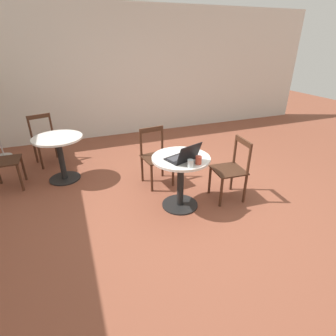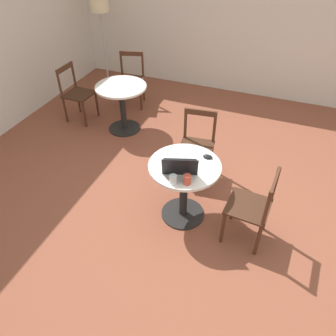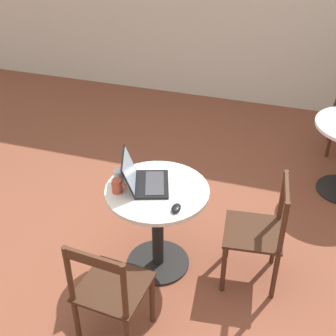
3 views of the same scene
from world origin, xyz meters
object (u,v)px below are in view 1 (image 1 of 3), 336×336
at_px(chair_mid_right, 45,140).
at_px(drinking_glass, 190,163).
at_px(laptop, 183,157).
at_px(cafe_table_mid, 60,150).
at_px(chair_mid_back, 1,161).
at_px(mouse, 188,149).
at_px(mug, 198,160).
at_px(chair_near_front, 231,170).
at_px(cafe_table_near, 181,172).
at_px(chair_near_right, 156,157).

bearing_deg(chair_mid_right, drinking_glass, -145.85).
bearing_deg(laptop, cafe_table_mid, 44.07).
xyz_separation_m(cafe_table_mid, chair_mid_back, (0.02, 0.80, -0.07)).
xyz_separation_m(mouse, mug, (-0.44, 0.07, 0.03)).
height_order(chair_near_front, chair_mid_back, same).
bearing_deg(cafe_table_near, mouse, -43.03).
bearing_deg(chair_near_front, cafe_table_mid, 56.69).
distance_m(cafe_table_mid, chair_near_right, 1.48).
bearing_deg(cafe_table_near, cafe_table_mid, 46.44).
height_order(laptop, drinking_glass, laptop).
distance_m(laptop, drinking_glass, 0.19).
height_order(laptop, mug, laptop).
xyz_separation_m(mug, drinking_glass, (-0.04, 0.12, -0.00)).
xyz_separation_m(chair_near_right, drinking_glass, (-1.01, -0.07, 0.32)).
xyz_separation_m(mouse, drinking_glass, (-0.48, 0.19, 0.03)).
bearing_deg(mug, chair_near_front, -72.80).
height_order(cafe_table_near, chair_near_front, chair_near_front).
height_order(cafe_table_mid, chair_near_front, chair_near_front).
bearing_deg(chair_near_right, chair_near_front, -133.95).
relative_size(mouse, drinking_glass, 1.13).
distance_m(laptop, mouse, 0.35).
distance_m(chair_mid_back, drinking_glass, 2.78).
xyz_separation_m(chair_near_front, chair_mid_back, (1.43, 2.94, 0.00)).
height_order(cafe_table_near, mouse, mouse).
bearing_deg(drinking_glass, chair_near_right, 4.16).
relative_size(mug, drinking_glass, 1.28).
relative_size(cafe_table_near, chair_mid_right, 0.85).
distance_m(cafe_table_near, chair_mid_right, 2.70).
bearing_deg(mouse, drinking_glass, 158.35).
relative_size(cafe_table_near, laptop, 1.75).
bearing_deg(drinking_glass, laptop, 1.69).
bearing_deg(mouse, mug, 170.96).
bearing_deg(drinking_glass, chair_mid_right, 34.15).
distance_m(chair_near_right, chair_mid_right, 2.11).
xyz_separation_m(chair_near_front, laptop, (-0.04, 0.74, 0.33)).
bearing_deg(chair_near_right, cafe_table_near, -173.17).
relative_size(chair_mid_back, laptop, 2.05).
xyz_separation_m(chair_near_right, chair_mid_back, (0.65, 2.13, 0.00)).
relative_size(cafe_table_near, drinking_glass, 8.26).
bearing_deg(cafe_table_mid, chair_mid_back, 88.47).
distance_m(mug, drinking_glass, 0.13).
height_order(chair_near_front, chair_near_right, same).
bearing_deg(chair_mid_right, cafe_table_near, -142.16).
bearing_deg(mug, chair_near_right, 11.38).
relative_size(cafe_table_near, chair_near_front, 0.85).
bearing_deg(laptop, chair_near_front, -86.97).
distance_m(laptop, mug, 0.20).
distance_m(cafe_table_near, chair_near_front, 0.73).
relative_size(laptop, mug, 3.69).
bearing_deg(chair_near_front, chair_near_right, 46.05).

